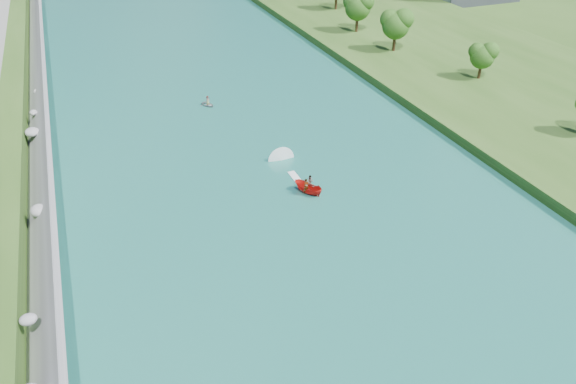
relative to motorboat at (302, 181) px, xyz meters
name	(u,v)px	position (x,y,z in m)	size (l,w,h in m)	color
ground	(339,280)	(-3.35, -17.23, -0.72)	(260.00, 260.00, 0.00)	#2D5119
river_water	(268,180)	(-3.35, 2.77, -0.67)	(55.00, 240.00, 0.10)	#17584C
riprap_bank	(41,216)	(-29.20, 1.71, 1.09)	(4.21, 236.00, 4.29)	slate
trees_east	(435,44)	(36.23, 26.88, 5.10)	(12.09, 133.61, 9.86)	#194312
motorboat	(302,181)	(0.00, 0.00, 0.00)	(3.60, 18.76, 2.18)	red
raft	(208,104)	(-4.40, 28.07, -0.27)	(2.73, 3.06, 1.60)	gray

